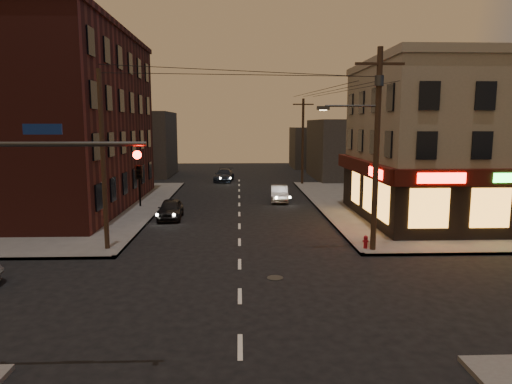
{
  "coord_description": "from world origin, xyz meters",
  "views": [
    {
      "loc": [
        -0.0,
        -16.55,
        6.46
      ],
      "look_at": [
        0.82,
        5.39,
        3.2
      ],
      "focal_mm": 32.0,
      "sensor_mm": 36.0,
      "label": 1
    }
  ],
  "objects_px": {
    "sedan_far": "(224,175)",
    "sedan_mid": "(279,194)",
    "sedan_near": "(171,209)",
    "fire_hydrant": "(366,241)"
  },
  "relations": [
    {
      "from": "sedan_far",
      "to": "sedan_mid",
      "type": "bearing_deg",
      "value": -64.26
    },
    {
      "from": "sedan_mid",
      "to": "sedan_far",
      "type": "height_order",
      "value": "sedan_far"
    },
    {
      "from": "sedan_near",
      "to": "sedan_mid",
      "type": "relative_size",
      "value": 0.97
    },
    {
      "from": "sedan_mid",
      "to": "sedan_far",
      "type": "xyz_separation_m",
      "value": [
        -5.13,
        13.87,
        0.03
      ]
    },
    {
      "from": "sedan_near",
      "to": "sedan_mid",
      "type": "xyz_separation_m",
      "value": [
        8.15,
        6.89,
        -0.0
      ]
    },
    {
      "from": "sedan_mid",
      "to": "sedan_far",
      "type": "bearing_deg",
      "value": 113.82
    },
    {
      "from": "sedan_near",
      "to": "sedan_far",
      "type": "relative_size",
      "value": 0.81
    },
    {
      "from": "sedan_near",
      "to": "sedan_far",
      "type": "xyz_separation_m",
      "value": [
        3.02,
        20.76,
        0.03
      ]
    },
    {
      "from": "sedan_far",
      "to": "fire_hydrant",
      "type": "bearing_deg",
      "value": -68.95
    },
    {
      "from": "sedan_mid",
      "to": "fire_hydrant",
      "type": "bearing_deg",
      "value": -75.26
    }
  ]
}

